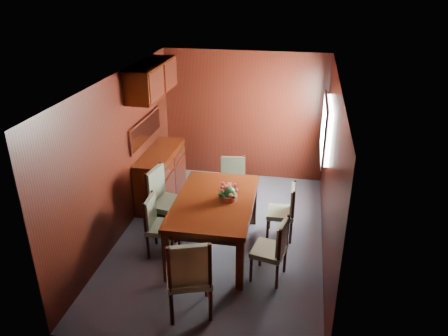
% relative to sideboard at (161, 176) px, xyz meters
% --- Properties ---
extents(ground, '(4.50, 4.50, 0.00)m').
position_rel_sideboard_xyz_m(ground, '(1.25, -1.00, -0.45)').
color(ground, '#3A4150').
rests_on(ground, ground).
extents(room_shell, '(3.06, 4.52, 2.41)m').
position_rel_sideboard_xyz_m(room_shell, '(1.15, -0.67, 1.18)').
color(room_shell, black).
rests_on(room_shell, ground).
extents(sideboard, '(0.48, 1.40, 0.90)m').
position_rel_sideboard_xyz_m(sideboard, '(0.00, 0.00, 0.00)').
color(sideboard, '#341306').
rests_on(sideboard, ground).
extents(dining_table, '(1.11, 1.74, 0.81)m').
position_rel_sideboard_xyz_m(dining_table, '(1.22, -1.30, 0.24)').
color(dining_table, '#341306').
rests_on(dining_table, ground).
extents(chair_left_near, '(0.42, 0.43, 0.88)m').
position_rel_sideboard_xyz_m(chair_left_near, '(0.45, -1.52, 0.04)').
color(chair_left_near, black).
rests_on(chair_left_near, ground).
extents(chair_left_far, '(0.56, 0.58, 1.06)m').
position_rel_sideboard_xyz_m(chair_left_far, '(0.36, -0.98, 0.14)').
color(chair_left_far, black).
rests_on(chair_left_far, ground).
extents(chair_right_near, '(0.48, 0.49, 0.88)m').
position_rel_sideboard_xyz_m(chair_right_near, '(2.10, -1.80, 0.04)').
color(chair_right_near, black).
rests_on(chair_right_near, ground).
extents(chair_right_far, '(0.40, 0.42, 0.87)m').
position_rel_sideboard_xyz_m(chair_right_far, '(2.18, -0.79, 0.03)').
color(chair_right_far, black).
rests_on(chair_right_far, ground).
extents(chair_head, '(0.64, 0.62, 1.07)m').
position_rel_sideboard_xyz_m(chair_head, '(1.21, -2.65, 0.14)').
color(chair_head, black).
rests_on(chair_head, ground).
extents(chair_foot, '(0.48, 0.47, 0.91)m').
position_rel_sideboard_xyz_m(chair_foot, '(1.26, -0.06, 0.05)').
color(chair_foot, black).
rests_on(chair_foot, ground).
extents(flower_centerpiece, '(0.27, 0.27, 0.27)m').
position_rel_sideboard_xyz_m(flower_centerpiece, '(1.40, -1.25, 0.49)').
color(flower_centerpiece, '#A74933').
rests_on(flower_centerpiece, dining_table).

